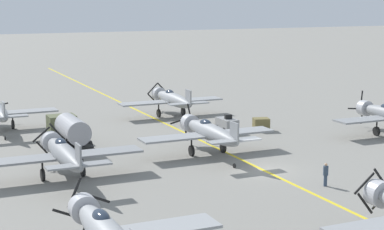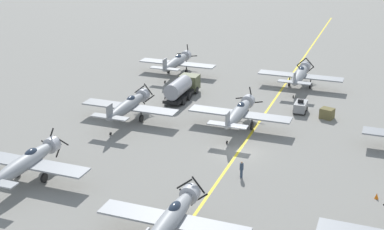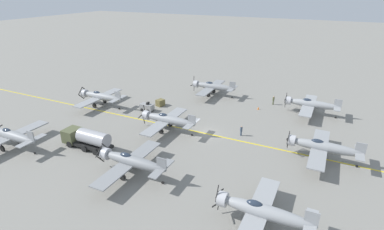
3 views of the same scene
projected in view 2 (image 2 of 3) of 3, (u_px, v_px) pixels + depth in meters
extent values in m
plane|color=gray|center=(238.00, 152.00, 56.32)|extent=(400.00, 400.00, 0.00)
cube|color=yellow|center=(238.00, 152.00, 56.32)|extent=(0.30, 160.00, 0.01)
ellipsoid|color=gray|center=(300.00, 75.00, 75.40)|extent=(1.50, 9.50, 1.42)
cylinder|color=#B7B7BC|center=(305.00, 67.00, 79.29)|extent=(1.58, 0.90, 1.58)
ellipsoid|color=#232D3D|center=(301.00, 69.00, 76.19)|extent=(0.80, 1.70, 0.76)
cube|color=gray|center=(300.00, 76.00, 76.18)|extent=(12.00, 2.10, 0.16)
cube|color=gray|center=(294.00, 82.00, 71.77)|extent=(4.40, 1.10, 0.12)
cube|color=gray|center=(295.00, 78.00, 71.53)|extent=(0.14, 1.30, 1.60)
sphere|color=black|center=(305.00, 66.00, 79.72)|extent=(0.56, 0.56, 0.56)
cube|color=black|center=(309.00, 70.00, 79.74)|extent=(1.35, 0.06, 1.32)
cube|color=black|center=(310.00, 62.00, 79.30)|extent=(1.32, 0.06, 1.35)
cube|color=black|center=(301.00, 62.00, 79.71)|extent=(1.35, 0.06, 1.32)
cube|color=black|center=(301.00, 70.00, 80.15)|extent=(1.32, 0.06, 1.35)
cylinder|color=black|center=(290.00, 79.00, 76.90)|extent=(0.14, 0.14, 1.26)
cylinder|color=black|center=(289.00, 83.00, 77.12)|extent=(0.22, 0.90, 0.90)
cylinder|color=black|center=(311.00, 81.00, 75.92)|extent=(0.14, 0.14, 1.26)
cylinder|color=black|center=(310.00, 85.00, 76.14)|extent=(0.22, 0.90, 0.90)
cylinder|color=black|center=(293.00, 97.00, 72.44)|extent=(0.12, 0.36, 0.36)
ellipsoid|color=gray|center=(175.00, 62.00, 81.64)|extent=(1.50, 9.50, 1.42)
cylinder|color=#B7B7BC|center=(186.00, 56.00, 85.53)|extent=(1.58, 0.90, 1.58)
ellipsoid|color=#232D3D|center=(178.00, 57.00, 82.44)|extent=(0.80, 1.70, 0.76)
cube|color=gray|center=(177.00, 63.00, 82.43)|extent=(12.00, 2.10, 0.16)
cube|color=gray|center=(165.00, 68.00, 78.01)|extent=(4.40, 1.10, 0.12)
cube|color=gray|center=(165.00, 64.00, 77.78)|extent=(0.14, 1.30, 1.60)
sphere|color=black|center=(187.00, 55.00, 85.97)|extent=(0.56, 0.56, 0.56)
cube|color=black|center=(188.00, 50.00, 85.61)|extent=(0.41, 0.06, 1.75)
cube|color=black|center=(182.00, 54.00, 86.20)|extent=(1.75, 0.06, 0.41)
cube|color=black|center=(186.00, 60.00, 86.32)|extent=(0.41, 0.06, 1.75)
cube|color=black|center=(192.00, 56.00, 85.73)|extent=(1.75, 0.06, 0.41)
cylinder|color=black|center=(168.00, 66.00, 83.14)|extent=(0.14, 0.14, 1.26)
cylinder|color=black|center=(169.00, 70.00, 83.37)|extent=(0.22, 0.90, 0.90)
cylinder|color=black|center=(186.00, 68.00, 82.16)|extent=(0.14, 0.14, 1.26)
cylinder|color=black|center=(186.00, 72.00, 82.39)|extent=(0.22, 0.90, 0.90)
cylinder|color=black|center=(165.00, 82.00, 78.68)|extent=(0.12, 0.36, 0.36)
ellipsoid|color=gray|center=(127.00, 106.00, 63.34)|extent=(1.50, 9.50, 1.42)
cylinder|color=#B7B7BC|center=(143.00, 95.00, 67.23)|extent=(1.57, 0.90, 1.58)
ellipsoid|color=#232D3D|center=(131.00, 99.00, 64.14)|extent=(0.80, 1.70, 0.76)
cube|color=gray|center=(130.00, 107.00, 64.13)|extent=(12.00, 2.10, 0.16)
cube|color=gray|center=(110.00, 117.00, 59.71)|extent=(4.40, 1.10, 0.12)
cube|color=gray|center=(110.00, 111.00, 59.48)|extent=(0.14, 1.30, 1.60)
sphere|color=black|center=(145.00, 94.00, 67.67)|extent=(0.56, 0.56, 0.56)
cube|color=black|center=(141.00, 98.00, 68.09)|extent=(1.20, 0.06, 1.45)
cube|color=black|center=(150.00, 99.00, 67.64)|extent=(1.45, 0.06, 1.20)
cube|color=black|center=(148.00, 89.00, 67.25)|extent=(1.20, 0.06, 1.45)
cube|color=black|center=(140.00, 89.00, 67.70)|extent=(1.45, 0.06, 1.20)
cylinder|color=black|center=(119.00, 110.00, 64.84)|extent=(0.14, 0.14, 1.26)
cylinder|color=black|center=(119.00, 115.00, 65.07)|extent=(0.22, 0.90, 0.90)
cylinder|color=black|center=(141.00, 114.00, 63.86)|extent=(0.14, 0.14, 1.26)
cylinder|color=black|center=(141.00, 118.00, 64.09)|extent=(0.22, 0.90, 0.90)
cylinder|color=black|center=(111.00, 134.00, 60.38)|extent=(0.12, 0.36, 0.36)
ellipsoid|color=gray|center=(169.00, 222.00, 39.92)|extent=(1.50, 9.50, 1.42)
cylinder|color=#B7B7BC|center=(190.00, 194.00, 43.81)|extent=(1.58, 0.90, 1.58)
ellipsoid|color=#232D3D|center=(175.00, 208.00, 40.71)|extent=(0.80, 1.70, 0.76)
cube|color=gray|center=(173.00, 220.00, 40.70)|extent=(12.00, 2.10, 0.16)
sphere|color=black|center=(192.00, 191.00, 44.25)|extent=(0.56, 0.56, 0.56)
cube|color=black|center=(186.00, 197.00, 44.67)|extent=(1.21, 0.06, 1.44)
cube|color=black|center=(200.00, 198.00, 44.22)|extent=(1.44, 0.06, 1.21)
cube|color=black|center=(198.00, 185.00, 43.82)|extent=(1.21, 0.06, 1.44)
cube|color=black|center=(184.00, 184.00, 44.27)|extent=(1.44, 0.06, 1.21)
cylinder|color=black|center=(155.00, 224.00, 41.42)|extent=(0.14, 0.14, 1.26)
ellipsoid|color=gray|center=(238.00, 113.00, 61.14)|extent=(1.50, 9.50, 1.42)
cylinder|color=#B7B7BC|center=(248.00, 101.00, 65.03)|extent=(1.58, 0.90, 1.58)
ellipsoid|color=#232D3D|center=(241.00, 106.00, 61.94)|extent=(0.80, 1.70, 0.76)
cube|color=gray|center=(240.00, 114.00, 61.93)|extent=(12.00, 2.10, 0.16)
cube|color=gray|center=(228.00, 125.00, 57.51)|extent=(4.40, 1.10, 0.12)
cube|color=gray|center=(228.00, 119.00, 57.28)|extent=(0.14, 1.30, 1.60)
sphere|color=black|center=(249.00, 100.00, 65.47)|extent=(0.56, 0.56, 0.56)
cube|color=black|center=(242.00, 98.00, 65.68)|extent=(1.74, 0.06, 0.52)
cube|color=black|center=(247.00, 106.00, 65.84)|extent=(0.52, 0.06, 1.74)
cube|color=black|center=(256.00, 102.00, 65.26)|extent=(1.74, 0.06, 0.52)
cube|color=black|center=(251.00, 94.00, 65.10)|extent=(0.52, 0.06, 1.74)
cylinder|color=black|center=(227.00, 117.00, 62.65)|extent=(0.14, 0.14, 1.26)
cylinder|color=black|center=(227.00, 122.00, 62.87)|extent=(0.22, 0.90, 0.90)
cylinder|color=black|center=(252.00, 121.00, 61.66)|extent=(0.14, 0.14, 1.26)
cylinder|color=black|center=(252.00, 126.00, 61.89)|extent=(0.22, 0.90, 0.90)
cylinder|color=black|center=(227.00, 142.00, 58.19)|extent=(0.12, 0.36, 0.36)
ellipsoid|color=#939698|center=(24.00, 163.00, 49.10)|extent=(1.50, 9.50, 1.42)
cylinder|color=#B7B7BC|center=(52.00, 145.00, 52.99)|extent=(1.58, 0.90, 1.58)
ellipsoid|color=#232D3D|center=(31.00, 153.00, 49.90)|extent=(0.80, 1.70, 0.76)
cube|color=#939698|center=(29.00, 163.00, 49.89)|extent=(12.00, 2.10, 0.16)
sphere|color=black|center=(55.00, 143.00, 53.43)|extent=(0.56, 0.56, 0.56)
cube|color=black|center=(59.00, 151.00, 53.60)|extent=(0.85, 0.06, 1.65)
cube|color=black|center=(61.00, 141.00, 53.04)|extent=(1.65, 0.06, 0.85)
cube|color=black|center=(51.00, 135.00, 53.26)|extent=(0.85, 0.06, 1.65)
cube|color=black|center=(48.00, 145.00, 53.82)|extent=(1.65, 0.06, 0.85)
cylinder|color=black|center=(17.00, 167.00, 50.60)|extent=(0.14, 0.14, 1.26)
cylinder|color=black|center=(18.00, 173.00, 50.83)|extent=(0.22, 0.90, 0.90)
cylinder|color=black|center=(44.00, 172.00, 49.62)|extent=(0.14, 0.14, 1.26)
cylinder|color=black|center=(44.00, 178.00, 49.85)|extent=(0.22, 0.90, 0.90)
cube|color=black|center=(182.00, 94.00, 72.15)|extent=(2.25, 8.00, 0.40)
cube|color=#515638|center=(190.00, 82.00, 74.45)|extent=(2.50, 2.08, 2.00)
cylinder|color=#9E9EA3|center=(178.00, 87.00, 70.53)|extent=(2.10, 4.96, 2.10)
cylinder|color=black|center=(181.00, 88.00, 74.75)|extent=(0.30, 1.00, 1.00)
cylinder|color=black|center=(196.00, 90.00, 73.97)|extent=(0.30, 1.00, 1.00)
cylinder|color=black|center=(173.00, 95.00, 72.23)|extent=(0.30, 1.00, 1.00)
cylinder|color=black|center=(189.00, 97.00, 71.46)|extent=(0.30, 1.00, 1.00)
cylinder|color=black|center=(167.00, 99.00, 70.42)|extent=(0.30, 1.00, 1.00)
cylinder|color=black|center=(183.00, 101.00, 69.64)|extent=(0.30, 1.00, 1.00)
cube|color=gray|center=(301.00, 106.00, 67.00)|extent=(1.40, 2.60, 1.10)
cube|color=black|center=(301.00, 101.00, 66.50)|extent=(0.70, 0.36, 0.44)
cylinder|color=black|center=(296.00, 108.00, 68.03)|extent=(0.20, 0.60, 0.60)
cylinder|color=black|center=(307.00, 109.00, 67.58)|extent=(0.20, 0.60, 0.60)
cylinder|color=black|center=(294.00, 111.00, 66.78)|extent=(0.20, 0.60, 0.60)
cylinder|color=black|center=(305.00, 113.00, 66.33)|extent=(0.20, 0.60, 0.60)
cylinder|color=#334256|center=(241.00, 174.00, 50.76)|extent=(0.25, 0.25, 0.81)
cylinder|color=#334256|center=(242.00, 167.00, 50.50)|extent=(0.37, 0.37, 0.67)
sphere|color=tan|center=(242.00, 162.00, 50.34)|extent=(0.22, 0.22, 0.22)
cube|color=brown|center=(327.00, 113.00, 65.13)|extent=(1.83, 1.65, 1.28)
cone|color=orange|center=(377.00, 196.00, 47.06)|extent=(0.36, 0.36, 0.55)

